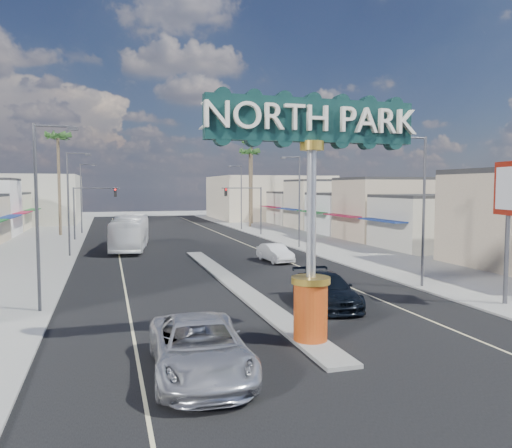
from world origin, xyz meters
TOP-DOWN VIEW (x-y plane):
  - ground at (0.00, 30.00)m, footprint 160.00×160.00m
  - road at (0.00, 30.00)m, footprint 20.00×120.00m
  - median_island at (0.00, 14.00)m, footprint 1.30×30.00m
  - sidewalk_left at (-14.00, 30.00)m, footprint 8.00×120.00m
  - sidewalk_right at (14.00, 30.00)m, footprint 8.00×120.00m
  - storefront_row_right at (24.00, 43.00)m, footprint 12.00×42.00m
  - backdrop_far_left at (-22.00, 75.00)m, footprint 20.00×20.00m
  - backdrop_far_right at (22.00, 75.00)m, footprint 20.00×20.00m
  - gateway_sign at (0.00, 1.98)m, footprint 8.20×1.50m
  - traffic_signal_left at (-9.18, 43.99)m, footprint 5.09×0.45m
  - traffic_signal_right at (9.18, 43.99)m, footprint 5.09×0.45m
  - streetlight_l_near at (-10.43, 10.00)m, footprint 2.03×0.22m
  - streetlight_l_mid at (-10.43, 30.00)m, footprint 2.03×0.22m
  - streetlight_l_far at (-10.43, 52.00)m, footprint 2.03×0.22m
  - streetlight_r_near at (10.43, 10.00)m, footprint 2.03×0.22m
  - streetlight_r_mid at (10.43, 30.00)m, footprint 2.03×0.22m
  - streetlight_r_far at (10.43, 52.00)m, footprint 2.03×0.22m
  - palm_left_far at (-13.00, 50.00)m, footprint 2.60×2.60m
  - palm_right_mid at (13.00, 56.00)m, footprint 2.60×2.60m
  - palm_right_far at (15.00, 62.00)m, footprint 2.60×2.60m
  - suv_left at (-4.66, 0.06)m, footprint 3.26×6.58m
  - suv_right at (3.16, 7.45)m, footprint 2.75×5.86m
  - car_parked_right at (5.50, 22.37)m, footprint 1.94×4.53m
  - city_bus at (-5.33, 33.90)m, footprint 4.27×11.98m
  - bank_pylon_sign at (11.91, 4.88)m, footprint 0.73×2.26m

SIDE VIEW (x-z plane):
  - ground at x=0.00m, z-range 0.00..0.00m
  - road at x=0.00m, z-range 0.00..0.01m
  - sidewalk_left at x=-14.00m, z-range 0.00..0.12m
  - sidewalk_right at x=14.00m, z-range 0.00..0.12m
  - median_island at x=0.00m, z-range 0.00..0.16m
  - car_parked_right at x=5.50m, z-range 0.00..1.45m
  - suv_right at x=3.16m, z-range 0.00..1.65m
  - suv_left at x=-4.66m, z-range 0.00..1.79m
  - city_bus at x=-5.33m, z-range 0.00..3.27m
  - storefront_row_right at x=24.00m, z-range 0.00..6.00m
  - backdrop_far_left at x=-22.00m, z-range 0.00..8.00m
  - backdrop_far_right at x=22.00m, z-range 0.00..8.00m
  - traffic_signal_left at x=-9.18m, z-range 1.27..7.27m
  - traffic_signal_right at x=9.18m, z-range 1.27..7.27m
  - streetlight_l_near at x=-10.43m, z-range 0.57..9.57m
  - streetlight_l_mid at x=-10.43m, z-range 0.57..9.57m
  - streetlight_l_far at x=-10.43m, z-range 0.57..9.57m
  - streetlight_r_near at x=10.43m, z-range 0.57..9.57m
  - streetlight_r_mid at x=10.43m, z-range 0.57..9.57m
  - streetlight_r_far at x=10.43m, z-range 0.57..9.57m
  - bank_pylon_sign at x=11.91m, z-range 1.97..9.17m
  - gateway_sign at x=0.00m, z-range 1.35..10.50m
  - palm_right_mid at x=13.00m, z-range 4.55..16.65m
  - palm_left_far at x=-13.00m, z-range 4.95..18.05m
  - palm_right_far at x=15.00m, z-range 5.34..19.44m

